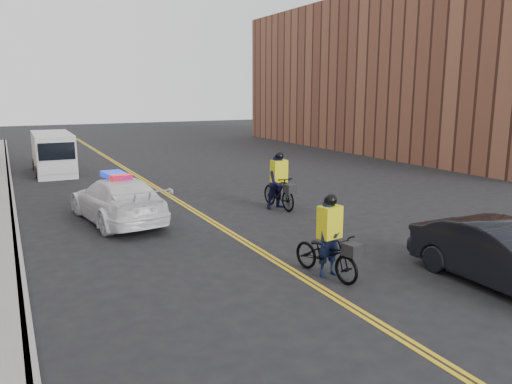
{
  "coord_description": "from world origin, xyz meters",
  "views": [
    {
      "loc": [
        -6.06,
        -11.46,
        4.36
      ],
      "look_at": [
        0.75,
        2.03,
        1.3
      ],
      "focal_mm": 35.0,
      "sensor_mm": 36.0,
      "label": 1
    }
  ],
  "objects": [
    {
      "name": "cyclist_near",
      "position": [
        0.63,
        -2.09,
        0.7
      ],
      "size": [
        1.07,
        2.14,
        2.01
      ],
      "rotation": [
        0.0,
        0.0,
        0.18
      ],
      "color": "black",
      "rests_on": "ground"
    },
    {
      "name": "ground",
      "position": [
        0.0,
        0.0,
        0.0
      ],
      "size": [
        120.0,
        120.0,
        0.0
      ],
      "primitive_type": "plane",
      "color": "black",
      "rests_on": "ground"
    },
    {
      "name": "cargo_van",
      "position": [
        -3.78,
        17.17,
        1.06
      ],
      "size": [
        2.08,
        5.22,
        2.17
      ],
      "rotation": [
        0.0,
        0.0,
        -0.01
      ],
      "color": "silver",
      "rests_on": "ground"
    },
    {
      "name": "center_line_left",
      "position": [
        -0.08,
        8.0,
        0.01
      ],
      "size": [
        0.1,
        60.0,
        0.01
      ],
      "primitive_type": "cube",
      "color": "gold",
      "rests_on": "ground"
    },
    {
      "name": "dark_sedan",
      "position": [
        3.75,
        -4.4,
        0.73
      ],
      "size": [
        1.55,
        4.42,
        1.46
      ],
      "primitive_type": "imported",
      "rotation": [
        0.0,
        0.0,
        -0.0
      ],
      "color": "black",
      "rests_on": "ground"
    },
    {
      "name": "curb",
      "position": [
        -6.0,
        8.0,
        0.07
      ],
      "size": [
        0.2,
        60.0,
        0.15
      ],
      "primitive_type": "cube",
      "color": "gray",
      "rests_on": "ground"
    },
    {
      "name": "building_across",
      "position": [
        22.0,
        18.0,
        5.5
      ],
      "size": [
        12.0,
        30.0,
        11.0
      ],
      "primitive_type": "cube",
      "color": "brown",
      "rests_on": "ground"
    },
    {
      "name": "police_cruiser",
      "position": [
        -2.83,
        5.36,
        0.76
      ],
      "size": [
        2.74,
        5.44,
        1.68
      ],
      "rotation": [
        0.0,
        0.0,
        3.26
      ],
      "color": "white",
      "rests_on": "ground"
    },
    {
      "name": "cyclist_far",
      "position": [
        3.01,
        4.57,
        0.85
      ],
      "size": [
        0.99,
        2.16,
        2.16
      ],
      "rotation": [
        0.0,
        0.0,
        0.04
      ],
      "color": "black",
      "rests_on": "ground"
    },
    {
      "name": "center_line_right",
      "position": [
        0.08,
        8.0,
        0.01
      ],
      "size": [
        0.1,
        60.0,
        0.01
      ],
      "primitive_type": "cube",
      "color": "gold",
      "rests_on": "ground"
    }
  ]
}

